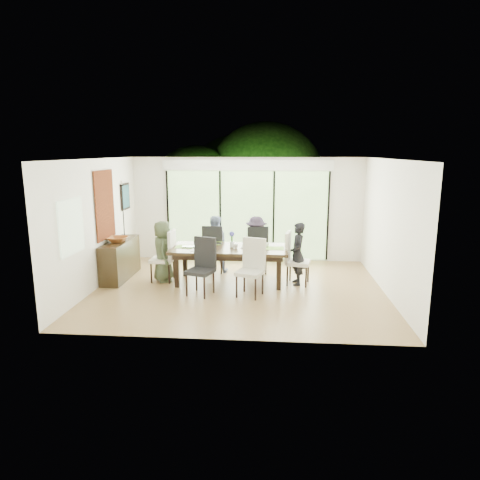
# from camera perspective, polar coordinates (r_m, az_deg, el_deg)

# --- Properties ---
(floor) EXTENTS (6.00, 5.00, 0.01)m
(floor) POSITION_cam_1_polar(r_m,az_deg,el_deg) (9.09, -0.13, -6.54)
(floor) COLOR brown
(floor) RESTS_ON ground
(ceiling) EXTENTS (6.00, 5.00, 0.01)m
(ceiling) POSITION_cam_1_polar(r_m,az_deg,el_deg) (8.63, -0.14, 10.81)
(ceiling) COLOR white
(ceiling) RESTS_ON wall_back
(wall_back) EXTENTS (6.00, 0.02, 2.70)m
(wall_back) POSITION_cam_1_polar(r_m,az_deg,el_deg) (11.23, 0.94, 4.10)
(wall_back) COLOR white
(wall_back) RESTS_ON floor
(wall_front) EXTENTS (6.00, 0.02, 2.70)m
(wall_front) POSITION_cam_1_polar(r_m,az_deg,el_deg) (6.31, -2.03, -2.00)
(wall_front) COLOR beige
(wall_front) RESTS_ON floor
(wall_left) EXTENTS (0.02, 5.00, 2.70)m
(wall_left) POSITION_cam_1_polar(r_m,az_deg,el_deg) (9.49, -18.57, 2.06)
(wall_left) COLOR beige
(wall_left) RESTS_ON floor
(wall_right) EXTENTS (0.02, 5.00, 2.70)m
(wall_right) POSITION_cam_1_polar(r_m,az_deg,el_deg) (9.02, 19.29, 1.53)
(wall_right) COLOR white
(wall_right) RESTS_ON floor
(glass_doors) EXTENTS (4.20, 0.02, 2.30)m
(glass_doors) POSITION_cam_1_polar(r_m,az_deg,el_deg) (11.21, 0.92, 3.32)
(glass_doors) COLOR #598C3F
(glass_doors) RESTS_ON wall_back
(blinds_header) EXTENTS (4.40, 0.06, 0.28)m
(blinds_header) POSITION_cam_1_polar(r_m,az_deg,el_deg) (11.09, 0.94, 9.97)
(blinds_header) COLOR white
(blinds_header) RESTS_ON wall_back
(mullion_a) EXTENTS (0.05, 0.04, 2.30)m
(mullion_a) POSITION_cam_1_polar(r_m,az_deg,el_deg) (11.53, -9.57, 3.39)
(mullion_a) COLOR black
(mullion_a) RESTS_ON wall_back
(mullion_b) EXTENTS (0.05, 0.04, 2.30)m
(mullion_b) POSITION_cam_1_polar(r_m,az_deg,el_deg) (11.27, -2.64, 3.35)
(mullion_b) COLOR black
(mullion_b) RESTS_ON wall_back
(mullion_c) EXTENTS (0.05, 0.04, 2.30)m
(mullion_c) POSITION_cam_1_polar(r_m,az_deg,el_deg) (11.18, 4.51, 3.26)
(mullion_c) COLOR black
(mullion_c) RESTS_ON wall_back
(mullion_d) EXTENTS (0.05, 0.04, 2.30)m
(mullion_d) POSITION_cam_1_polar(r_m,az_deg,el_deg) (11.27, 11.65, 3.11)
(mullion_d) COLOR black
(mullion_d) RESTS_ON wall_back
(side_window) EXTENTS (0.02, 0.90, 1.00)m
(side_window) POSITION_cam_1_polar(r_m,az_deg,el_deg) (8.38, -21.56, 1.66)
(side_window) COLOR #8CAD7F
(side_window) RESTS_ON wall_left
(deck) EXTENTS (6.00, 1.80, 0.10)m
(deck) POSITION_cam_1_polar(r_m,az_deg,el_deg) (12.37, 1.18, -1.78)
(deck) COLOR brown
(deck) RESTS_ON ground
(rail_top) EXTENTS (6.00, 0.08, 0.06)m
(rail_top) POSITION_cam_1_polar(r_m,az_deg,el_deg) (13.02, 1.41, 1.61)
(rail_top) COLOR brown
(rail_top) RESTS_ON deck
(foliage_left) EXTENTS (3.20, 3.20, 3.20)m
(foliage_left) POSITION_cam_1_polar(r_m,az_deg,el_deg) (14.10, -5.70, 5.99)
(foliage_left) COLOR #14380F
(foliage_left) RESTS_ON ground
(foliage_mid) EXTENTS (4.00, 4.00, 4.00)m
(foliage_mid) POSITION_cam_1_polar(r_m,az_deg,el_deg) (14.44, 3.40, 7.60)
(foliage_mid) COLOR #14380F
(foliage_mid) RESTS_ON ground
(foliage_right) EXTENTS (2.80, 2.80, 2.80)m
(foliage_right) POSITION_cam_1_polar(r_m,az_deg,el_deg) (13.77, 10.83, 4.94)
(foliage_right) COLOR #14380F
(foliage_right) RESTS_ON ground
(foliage_far) EXTENTS (3.60, 3.60, 3.60)m
(foliage_far) POSITION_cam_1_polar(r_m,az_deg,el_deg) (15.21, -0.35, 7.15)
(foliage_far) COLOR #14380F
(foliage_far) RESTS_ON ground
(table_top) EXTENTS (2.53, 1.16, 0.06)m
(table_top) POSITION_cam_1_polar(r_m,az_deg,el_deg) (9.32, -1.43, -1.20)
(table_top) COLOR black
(table_top) RESTS_ON floor
(table_apron) EXTENTS (2.32, 0.95, 0.11)m
(table_apron) POSITION_cam_1_polar(r_m,az_deg,el_deg) (9.34, -1.43, -1.77)
(table_apron) COLOR black
(table_apron) RESTS_ON floor
(table_leg_fl) EXTENTS (0.09, 0.09, 0.73)m
(table_leg_fl) POSITION_cam_1_polar(r_m,az_deg,el_deg) (9.18, -8.44, -4.07)
(table_leg_fl) COLOR black
(table_leg_fl) RESTS_ON floor
(table_leg_fr) EXTENTS (0.09, 0.09, 0.73)m
(table_leg_fr) POSITION_cam_1_polar(r_m,az_deg,el_deg) (8.95, 5.20, -4.41)
(table_leg_fr) COLOR black
(table_leg_fr) RESTS_ON floor
(table_leg_bl) EXTENTS (0.09, 0.09, 0.73)m
(table_leg_bl) POSITION_cam_1_polar(r_m,az_deg,el_deg) (9.99, -7.33, -2.73)
(table_leg_bl) COLOR black
(table_leg_bl) RESTS_ON floor
(table_leg_br) EXTENTS (0.09, 0.09, 0.73)m
(table_leg_br) POSITION_cam_1_polar(r_m,az_deg,el_deg) (9.78, 5.16, -3.00)
(table_leg_br) COLOR black
(table_leg_br) RESTS_ON floor
(chair_left_end) EXTENTS (0.50, 0.50, 1.16)m
(chair_left_end) POSITION_cam_1_polar(r_m,az_deg,el_deg) (9.63, -10.34, -2.06)
(chair_left_end) COLOR white
(chair_left_end) RESTS_ON floor
(chair_right_end) EXTENTS (0.57, 0.57, 1.16)m
(chair_right_end) POSITION_cam_1_polar(r_m,az_deg,el_deg) (9.33, 7.79, -2.43)
(chair_right_end) COLOR white
(chair_right_end) RESTS_ON floor
(chair_far_left) EXTENTS (0.51, 0.51, 1.16)m
(chair_far_left) POSITION_cam_1_polar(r_m,az_deg,el_deg) (10.24, -3.43, -1.06)
(chair_far_left) COLOR black
(chair_far_left) RESTS_ON floor
(chair_far_right) EXTENTS (0.57, 0.57, 1.16)m
(chair_far_right) POSITION_cam_1_polar(r_m,az_deg,el_deg) (10.15, 2.17, -1.17)
(chair_far_right) COLOR black
(chair_far_right) RESTS_ON floor
(chair_near_left) EXTENTS (0.62, 0.62, 1.16)m
(chair_near_left) POSITION_cam_1_polar(r_m,az_deg,el_deg) (8.60, -5.36, -3.60)
(chair_near_left) COLOR black
(chair_near_left) RESTS_ON floor
(chair_near_right) EXTENTS (0.61, 0.61, 1.16)m
(chair_near_right) POSITION_cam_1_polar(r_m,az_deg,el_deg) (8.48, 1.32, -3.76)
(chair_near_right) COLOR silver
(chair_near_right) RESTS_ON floor
(person_left_end) EXTENTS (0.54, 0.71, 1.36)m
(person_left_end) POSITION_cam_1_polar(r_m,az_deg,el_deg) (9.60, -10.25, -1.48)
(person_left_end) COLOR #3F4B32
(person_left_end) RESTS_ON floor
(person_right_end) EXTENTS (0.48, 0.68, 1.36)m
(person_right_end) POSITION_cam_1_polar(r_m,az_deg,el_deg) (9.30, 7.68, -1.83)
(person_right_end) COLOR black
(person_right_end) RESTS_ON floor
(person_far_left) EXTENTS (0.69, 0.49, 1.36)m
(person_far_left) POSITION_cam_1_polar(r_m,az_deg,el_deg) (10.19, -3.45, -0.54)
(person_far_left) COLOR #7788AB
(person_far_left) RESTS_ON floor
(person_far_right) EXTENTS (0.67, 0.47, 1.36)m
(person_far_right) POSITION_cam_1_polar(r_m,az_deg,el_deg) (10.10, 2.17, -0.64)
(person_far_right) COLOR #2A2132
(person_far_right) RESTS_ON floor
(placemat_left) EXTENTS (0.46, 0.34, 0.01)m
(placemat_left) POSITION_cam_1_polar(r_m,az_deg,el_deg) (9.46, -7.17, -0.88)
(placemat_left) COLOR #76B03E
(placemat_left) RESTS_ON table_top
(placemat_right) EXTENTS (0.46, 0.34, 0.01)m
(placemat_right) POSITION_cam_1_polar(r_m,az_deg,el_deg) (9.26, 4.42, -1.10)
(placemat_right) COLOR #76A83C
(placemat_right) RESTS_ON table_top
(placemat_far_l) EXTENTS (0.46, 0.34, 0.01)m
(placemat_far_l) POSITION_cam_1_polar(r_m,az_deg,el_deg) (9.75, -3.81, -0.43)
(placemat_far_l) COLOR #85AB3D
(placemat_far_l) RESTS_ON table_top
(placemat_far_r) EXTENTS (0.46, 0.34, 0.01)m
(placemat_far_r) POSITION_cam_1_polar(r_m,az_deg,el_deg) (9.66, 2.06, -0.53)
(placemat_far_r) COLOR #78A83C
(placemat_far_r) RESTS_ON table_top
(placemat_paper) EXTENTS (0.46, 0.34, 0.01)m
(placemat_paper) POSITION_cam_1_polar(r_m,az_deg,el_deg) (9.10, -5.08, -1.35)
(placemat_paper) COLOR white
(placemat_paper) RESTS_ON table_top
(tablet_far_l) EXTENTS (0.27, 0.19, 0.01)m
(tablet_far_l) POSITION_cam_1_polar(r_m,az_deg,el_deg) (9.69, -3.27, -0.44)
(tablet_far_l) COLOR black
(tablet_far_l) RESTS_ON table_top
(tablet_far_r) EXTENTS (0.25, 0.18, 0.01)m
(tablet_far_r) POSITION_cam_1_polar(r_m,az_deg,el_deg) (9.61, 1.75, -0.54)
(tablet_far_r) COLOR black
(tablet_far_r) RESTS_ON table_top
(papers) EXTENTS (0.32, 0.23, 0.00)m
(papers) POSITION_cam_1_polar(r_m,az_deg,el_deg) (9.22, 2.87, -1.15)
(papers) COLOR white
(papers) RESTS_ON table_top
(platter_base) EXTENTS (0.27, 0.27, 0.03)m
(platter_base) POSITION_cam_1_polar(r_m,az_deg,el_deg) (9.09, -5.08, -1.25)
(platter_base) COLOR white
(platter_base) RESTS_ON table_top
(platter_snacks) EXTENTS (0.21, 0.21, 0.01)m
(platter_snacks) POSITION_cam_1_polar(r_m,az_deg,el_deg) (9.09, -5.08, -1.13)
(platter_snacks) COLOR #C84D17
(platter_snacks) RESTS_ON table_top
(vase) EXTENTS (0.08, 0.08, 0.13)m
(vase) POSITION_cam_1_polar(r_m,az_deg,el_deg) (9.34, -1.10, -0.57)
(vase) COLOR silver
(vase) RESTS_ON table_top
(hyacinth_stems) EXTENTS (0.04, 0.04, 0.17)m
(hyacinth_stems) POSITION_cam_1_polar(r_m,az_deg,el_deg) (9.32, -1.10, 0.19)
(hyacinth_stems) COLOR #337226
(hyacinth_stems) RESTS_ON table_top
(hyacinth_blooms) EXTENTS (0.12, 0.12, 0.12)m
(hyacinth_blooms) POSITION_cam_1_polar(r_m,az_deg,el_deg) (9.29, -1.10, 0.82)
(hyacinth_blooms) COLOR #4A47B2
(hyacinth_blooms) RESTS_ON table_top
(laptop) EXTENTS (0.36, 0.24, 0.03)m
(laptop) POSITION_cam_1_polar(r_m,az_deg,el_deg) (9.34, -6.69, -0.97)
(laptop) COLOR silver
(laptop) RESTS_ON table_top
(cup_a) EXTENTS (0.18, 0.18, 0.10)m
(cup_a) POSITION_cam_1_polar(r_m,az_deg,el_deg) (9.54, -5.52, -0.44)
(cup_a) COLOR white
(cup_a) RESTS_ON table_top
(cup_b) EXTENTS (0.15, 0.15, 0.10)m
(cup_b) POSITION_cam_1_polar(r_m,az_deg,el_deg) (9.19, -0.57, -0.87)
(cup_b) COLOR white
(cup_b) RESTS_ON table_top
(cup_c) EXTENTS (0.17, 0.17, 0.10)m
(cup_c) POSITION_cam_1_polar(r_m,az_deg,el_deg) (9.35, 3.51, -0.66)
(cup_c) COLOR white
(cup_c) RESTS_ON table_top
(book) EXTENTS (0.19, 0.25, 0.02)m
(book) POSITION_cam_1_polar(r_m,az_deg,el_deg) (9.34, 0.13, -0.92)
(book) COLOR white
(book) RESTS_ON table_top
(sideboard) EXTENTS (0.43, 1.54, 0.87)m
(sideboard) POSITION_cam_1_polar(r_m,az_deg,el_deg) (10.10, -15.67, -2.52)
(sideboard) COLOR black
(sideboard) RESTS_ON floor
(bowl) EXTENTS (0.46, 0.46, 0.11)m
(bowl) POSITION_cam_1_polar(r_m,az_deg,el_deg) (9.90, -16.02, 0.08)
(bowl) COLOR brown
(bowl) RESTS_ON sideboard
(candlestick_base) EXTENTS (0.10, 0.10, 0.04)m
(candlestick_base) POSITION_cam_1_polar(r_m,az_deg,el_deg) (10.32, -15.14, 0.39)
(candlestick_base) COLOR black
(candlestick_base) RESTS_ON sideboard
(candlestick_shaft) EXTENTS (0.02, 0.02, 1.20)m
(candlestick_shaft) POSITION_cam_1_polar(r_m,az_deg,el_deg) (10.23, -15.32, 3.72)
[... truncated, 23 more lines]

